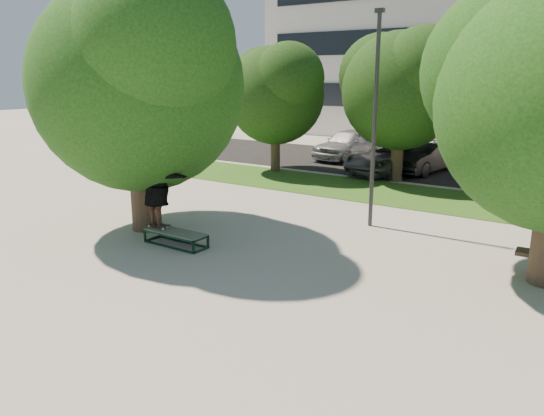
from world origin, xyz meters
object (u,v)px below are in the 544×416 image
Objects in this scene: bystander at (146,190)px; car_dark at (426,157)px; grind_box at (176,238)px; car_silver_a at (349,144)px; lamppost at (375,119)px; car_grey at (388,158)px; tree_left at (139,73)px.

bystander reaches higher than car_dark.
car_silver_a is (-2.95, 15.88, 0.62)m from grind_box.
lamppost is at bearing 53.48° from grind_box.
car_dark reaches higher than car_grey.
bystander is 12.03m from car_grey.
grind_box is at bearing -126.52° from lamppost.
tree_left is 3.95× the size of grind_box.
lamppost is at bearing -69.49° from car_dark.
grind_box is at bearing -26.80° from bystander.
tree_left is 13.16m from car_grey.
car_silver_a is at bearing 100.51° from grind_box.
tree_left is at bearing -94.22° from car_dark.
car_grey is (3.17, 11.60, -0.21)m from bystander.
car_dark is at bearing 82.87° from grind_box.
car_grey is at bearing 77.05° from bystander.
bystander is at bearing -98.71° from car_dark.
lamppost is 3.39× the size of grind_box.
lamppost is 6.48m from grind_box.
lamppost reaches higher than grind_box.
lamppost reaches higher than car_silver_a.
lamppost reaches higher than car_grey.
car_grey is (-1.36, -1.15, -0.04)m from car_dark.
lamppost is at bearing -62.69° from car_grey.
bystander is 13.53m from car_dark.
car_dark is at bearing -12.45° from car_silver_a.
car_dark is (-1.64, 9.65, -2.43)m from lamppost.
car_silver_a is (-6.38, 11.26, -2.34)m from lamppost.
tree_left reaches higher than grind_box.
car_silver_a is 4.36m from car_grey.
car_silver_a reaches higher than car_grey.
tree_left is 1.63× the size of car_dark.
tree_left is 14.52m from car_dark.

